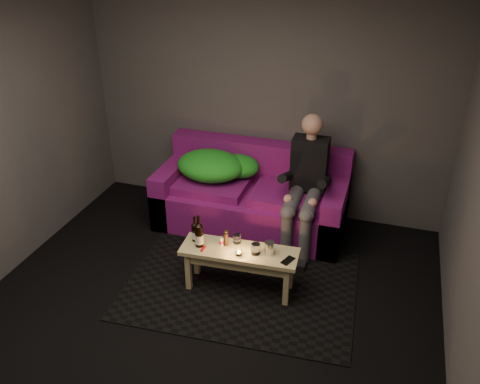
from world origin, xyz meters
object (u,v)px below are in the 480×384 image
object	(u,v)px
coffee_table	(239,257)
beer_bottle_b	(199,235)
sofa	(252,198)
beer_bottle_a	(195,232)
person	(306,181)
steel_cup	(269,248)

from	to	relation	value
coffee_table	beer_bottle_b	xyz separation A→B (m)	(-0.36, -0.04, 0.19)
coffee_table	beer_bottle_b	distance (m)	0.41
sofa	beer_bottle_a	world-z (taller)	sofa
sofa	beer_bottle_a	distance (m)	1.16
person	coffee_table	xyz separation A→B (m)	(-0.39, -0.98, -0.35)
coffee_table	steel_cup	size ratio (longest dim) A/B	9.01
coffee_table	person	bearing A→B (deg)	68.24
person	beer_bottle_a	distance (m)	1.27
person	beer_bottle_b	bearing A→B (deg)	-126.40
sofa	coffee_table	world-z (taller)	sofa
beer_bottle_b	steel_cup	size ratio (longest dim) A/B	2.61
person	coffee_table	world-z (taller)	person
person	steel_cup	world-z (taller)	person
sofa	beer_bottle_b	size ratio (longest dim) A/B	6.54
beer_bottle_b	steel_cup	bearing A→B (deg)	6.29
person	beer_bottle_a	xyz separation A→B (m)	(-0.82, -0.95, -0.18)
coffee_table	steel_cup	bearing A→B (deg)	5.33
beer_bottle_a	steel_cup	xyz separation A→B (m)	(0.70, 0.00, -0.03)
steel_cup	beer_bottle_a	bearing A→B (deg)	-179.89
coffee_table	beer_bottle_b	size ratio (longest dim) A/B	3.46
coffee_table	beer_bottle_b	bearing A→B (deg)	-173.01
person	sofa	bearing A→B (deg)	164.71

